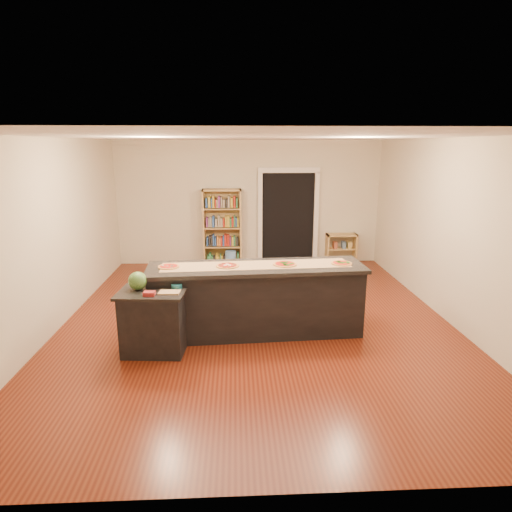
{
  "coord_description": "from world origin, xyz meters",
  "views": [
    {
      "loc": [
        -0.31,
        -6.29,
        2.68
      ],
      "look_at": [
        0.0,
        0.2,
        1.0
      ],
      "focal_mm": 30.0,
      "sensor_mm": 36.0,
      "label": 1
    }
  ],
  "objects_px": {
    "side_counter": "(154,321)",
    "low_shelf": "(341,249)",
    "bookshelf": "(222,228)",
    "kitchen_island": "(256,299)",
    "watermelon": "(138,281)",
    "waste_bin": "(231,259)"
  },
  "relations": [
    {
      "from": "low_shelf",
      "to": "watermelon",
      "type": "xyz_separation_m",
      "value": [
        -3.74,
        -4.22,
        0.63
      ]
    },
    {
      "from": "side_counter",
      "to": "waste_bin",
      "type": "relative_size",
      "value": 2.39
    },
    {
      "from": "kitchen_island",
      "to": "side_counter",
      "type": "distance_m",
      "value": 1.49
    },
    {
      "from": "bookshelf",
      "to": "watermelon",
      "type": "bearing_deg",
      "value": -103.09
    },
    {
      "from": "bookshelf",
      "to": "waste_bin",
      "type": "distance_m",
      "value": 0.73
    },
    {
      "from": "waste_bin",
      "to": "watermelon",
      "type": "xyz_separation_m",
      "value": [
        -1.16,
        -4.08,
        0.8
      ]
    },
    {
      "from": "kitchen_island",
      "to": "watermelon",
      "type": "bearing_deg",
      "value": -165.9
    },
    {
      "from": "waste_bin",
      "to": "bookshelf",
      "type": "bearing_deg",
      "value": 142.57
    },
    {
      "from": "side_counter",
      "to": "low_shelf",
      "type": "distance_m",
      "value": 5.56
    },
    {
      "from": "bookshelf",
      "to": "low_shelf",
      "type": "bearing_deg",
      "value": 0.11
    },
    {
      "from": "kitchen_island",
      "to": "watermelon",
      "type": "distance_m",
      "value": 1.71
    },
    {
      "from": "low_shelf",
      "to": "bookshelf",
      "type": "bearing_deg",
      "value": -179.89
    },
    {
      "from": "kitchen_island",
      "to": "waste_bin",
      "type": "distance_m",
      "value": 3.63
    },
    {
      "from": "watermelon",
      "to": "side_counter",
      "type": "bearing_deg",
      "value": -16.94
    },
    {
      "from": "kitchen_island",
      "to": "low_shelf",
      "type": "bearing_deg",
      "value": 56.68
    },
    {
      "from": "side_counter",
      "to": "low_shelf",
      "type": "height_order",
      "value": "side_counter"
    },
    {
      "from": "bookshelf",
      "to": "low_shelf",
      "type": "distance_m",
      "value": 2.81
    },
    {
      "from": "side_counter",
      "to": "waste_bin",
      "type": "distance_m",
      "value": 4.26
    },
    {
      "from": "bookshelf",
      "to": "waste_bin",
      "type": "xyz_separation_m",
      "value": [
        0.18,
        -0.14,
        -0.69
      ]
    },
    {
      "from": "bookshelf",
      "to": "side_counter",
      "type": "bearing_deg",
      "value": -100.47
    },
    {
      "from": "kitchen_island",
      "to": "waste_bin",
      "type": "bearing_deg",
      "value": 93.35
    },
    {
      "from": "bookshelf",
      "to": "low_shelf",
      "type": "height_order",
      "value": "bookshelf"
    }
  ]
}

